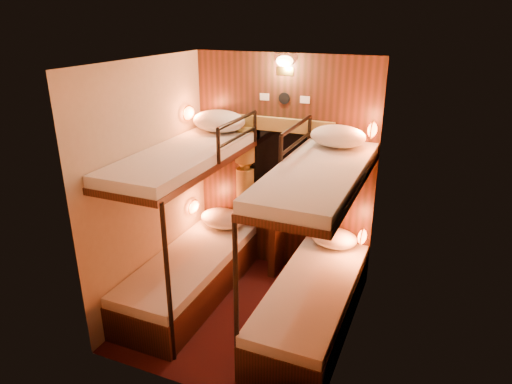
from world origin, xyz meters
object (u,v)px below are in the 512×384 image
at_px(bunk_left, 189,247).
at_px(table, 276,239).
at_px(bottle_left, 275,210).
at_px(bunk_right, 313,274).
at_px(bottle_right, 277,213).

height_order(bunk_left, table, bunk_left).
bearing_deg(bottle_left, table, 2.15).
relative_size(bunk_right, table, 2.90).
relative_size(bunk_right, bottle_left, 7.10).
height_order(bunk_right, table, bunk_right).
height_order(bunk_left, bottle_right, bunk_left).
distance_m(bunk_left, bottle_right, 1.03).
relative_size(bottle_left, bottle_right, 1.24).
bearing_deg(table, bottle_right, -52.76).
xyz_separation_m(bunk_right, table, (-0.65, 0.78, -0.14)).
height_order(bunk_left, bunk_right, same).
relative_size(bunk_right, bottle_right, 8.83).
xyz_separation_m(bunk_right, bottle_left, (-0.66, 0.78, 0.21)).
relative_size(table, bottle_right, 3.05).
xyz_separation_m(bottle_left, bottle_right, (0.03, -0.01, -0.02)).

